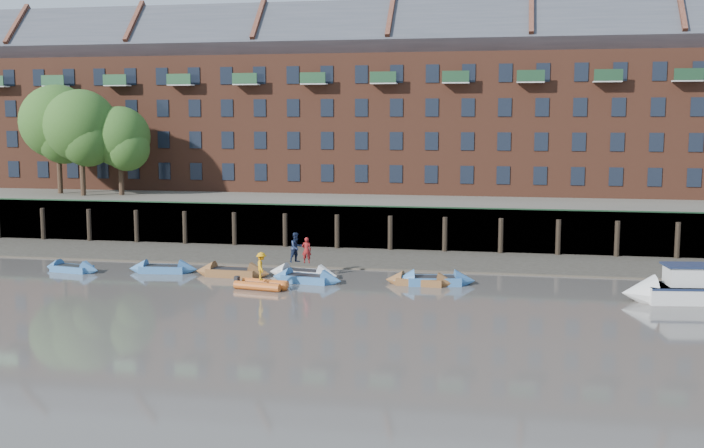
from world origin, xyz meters
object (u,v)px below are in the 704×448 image
(rowboat_2, at_px, (232,272))
(rib_tender, at_px, (263,285))
(rowboat_3, at_px, (303,274))
(rowboat_5, at_px, (420,281))
(motor_launch, at_px, (674,290))
(person_rower_a, at_px, (307,250))
(rowboat_0, at_px, (72,269))
(rowboat_1, at_px, (163,269))
(rowboat_6, at_px, (434,281))
(person_rower_b, at_px, (296,247))
(rowboat_4, at_px, (306,279))
(person_rib_crew, at_px, (261,266))

(rowboat_2, height_order, rib_tender, rowboat_2)
(rowboat_3, relative_size, rowboat_5, 1.09)
(motor_launch, distance_m, person_rower_a, 21.07)
(motor_launch, bearing_deg, rowboat_0, -10.53)
(rowboat_5, relative_size, motor_launch, 0.66)
(rowboat_1, distance_m, rowboat_2, 4.75)
(rowboat_1, height_order, rowboat_3, rowboat_3)
(rowboat_6, relative_size, person_rower_b, 2.67)
(rowboat_6, bearing_deg, rib_tender, -172.30)
(rowboat_0, relative_size, rowboat_1, 0.92)
(rowboat_0, bearing_deg, rowboat_5, 10.24)
(rowboat_2, bearing_deg, motor_launch, -3.67)
(rowboat_2, xyz_separation_m, rowboat_4, (4.96, -1.03, -0.02))
(rib_tender, bearing_deg, rowboat_3, 80.15)
(rowboat_1, bearing_deg, motor_launch, -11.87)
(rowboat_0, xyz_separation_m, rib_tender, (13.52, -2.81, 0.03))
(rowboat_3, relative_size, person_rib_crew, 2.92)
(rowboat_4, xyz_separation_m, rowboat_6, (7.54, 0.75, 0.02))
(rowboat_6, bearing_deg, motor_launch, -19.46)
(person_rower_b, height_order, person_rib_crew, person_rower_b)
(rowboat_0, xyz_separation_m, rowboat_4, (15.50, -0.56, 0.02))
(rowboat_2, xyz_separation_m, motor_launch, (25.41, -2.46, 0.42))
(rowboat_0, bearing_deg, rowboat_3, 13.90)
(rowboat_2, bearing_deg, rowboat_3, 8.01)
(rowboat_6, height_order, motor_launch, motor_launch)
(rowboat_3, xyz_separation_m, rowboat_4, (0.59, -1.50, -0.01))
(rowboat_2, xyz_separation_m, rib_tender, (2.98, -3.29, -0.01))
(rowboat_2, relative_size, rowboat_6, 0.98)
(rib_tender, relative_size, person_rower_b, 1.72)
(motor_launch, height_order, person_rib_crew, person_rib_crew)
(motor_launch, bearing_deg, rowboat_4, -11.37)
(rowboat_2, relative_size, rowboat_4, 1.06)
(rowboat_1, height_order, person_rower_a, person_rower_a)
(rowboat_1, height_order, rib_tender, rowboat_1)
(rowboat_2, height_order, rowboat_5, rowboat_2)
(person_rower_b, bearing_deg, rib_tender, -154.24)
(rib_tender, distance_m, person_rib_crew, 1.08)
(rowboat_6, height_order, person_rower_a, person_rower_a)
(rowboat_5, bearing_deg, rowboat_4, -170.32)
(rowboat_1, relative_size, rowboat_5, 1.05)
(rowboat_0, height_order, person_rower_b, person_rower_b)
(rowboat_4, relative_size, rowboat_6, 0.92)
(rowboat_1, bearing_deg, rib_tender, -31.98)
(rowboat_2, height_order, motor_launch, motor_launch)
(rowboat_3, bearing_deg, rowboat_0, -166.23)
(rowboat_6, xyz_separation_m, person_rib_crew, (-9.62, -2.98, 1.06))
(rowboat_2, bearing_deg, rowboat_5, -0.51)
(rowboat_2, distance_m, rowboat_4, 5.06)
(rowboat_5, bearing_deg, person_rower_b, 176.43)
(rowboat_5, bearing_deg, person_rib_crew, -157.50)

